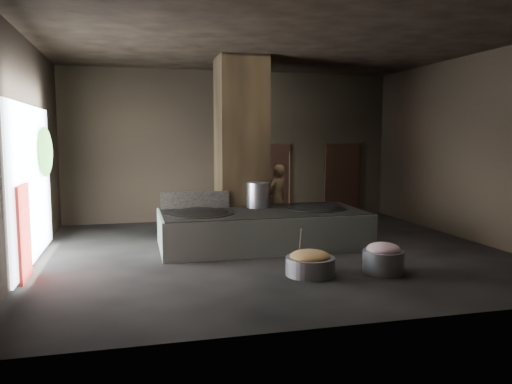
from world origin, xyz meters
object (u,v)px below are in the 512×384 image
object	(u,v)px
wok_left	(200,217)
stock_pot	(258,195)
cook	(277,198)
hearth_platform	(262,229)
meat_basin	(383,262)
wok_right	(316,212)
veg_basin	(310,266)

from	to	relation	value
wok_left	stock_pot	distance (m)	1.66
wok_left	cook	distance (m)	2.90
hearth_platform	cook	bearing A→B (deg)	63.37
stock_pot	meat_basin	xyz separation A→B (m)	(1.56, -3.31, -0.92)
wok_left	wok_right	distance (m)	2.80
hearth_platform	wok_left	size ratio (longest dim) A/B	3.17
wok_left	stock_pot	size ratio (longest dim) A/B	2.42
meat_basin	wok_right	bearing A→B (deg)	95.34
hearth_platform	cook	world-z (taller)	cook
cook	stock_pot	bearing A→B (deg)	20.96
wok_left	cook	xyz separation A→B (m)	(2.31, 1.75, 0.15)
wok_left	veg_basin	distance (m)	3.09
wok_left	cook	world-z (taller)	cook
hearth_platform	cook	size ratio (longest dim) A/B	2.61
hearth_platform	stock_pot	size ratio (longest dim) A/B	7.67
wok_right	veg_basin	world-z (taller)	wok_right
meat_basin	wok_left	bearing A→B (deg)	138.53
hearth_platform	wok_right	bearing A→B (deg)	2.44
hearth_platform	stock_pot	bearing A→B (deg)	85.13
stock_pot	meat_basin	distance (m)	3.77
wok_left	wok_right	world-z (taller)	wok_left
wok_right	meat_basin	world-z (taller)	wok_right
veg_basin	wok_right	bearing A→B (deg)	66.94
wok_right	cook	bearing A→B (deg)	106.46
wok_right	stock_pot	xyz separation A→B (m)	(-1.30, 0.50, 0.38)
wok_left	veg_basin	bearing A→B (deg)	-56.25
wok_right	stock_pot	world-z (taller)	stock_pot
hearth_platform	wok_right	world-z (taller)	wok_right
wok_left	meat_basin	size ratio (longest dim) A/B	1.94
veg_basin	wok_left	bearing A→B (deg)	123.75
wok_left	stock_pot	bearing A→B (deg)	21.80
hearth_platform	meat_basin	size ratio (longest dim) A/B	6.15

